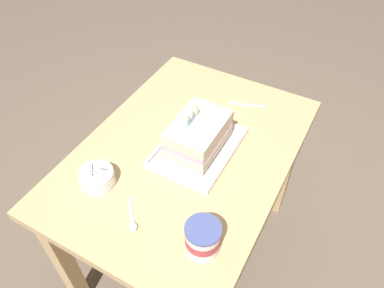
{
  "coord_description": "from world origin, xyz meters",
  "views": [
    {
      "loc": [
        -0.79,
        -0.46,
        1.7
      ],
      "look_at": [
        0.01,
        -0.02,
        0.75
      ],
      "focal_mm": 34.18,
      "sensor_mm": 36.0,
      "label": 1
    }
  ],
  "objects_px": {
    "birthday_cake": "(198,134)",
    "serving_spoon_near_tray": "(133,223)",
    "serving_spoon_by_bowls": "(256,106)",
    "foil_tray": "(198,148)",
    "bowl_stack": "(97,178)",
    "ice_cream_tub": "(203,238)"
  },
  "relations": [
    {
      "from": "bowl_stack",
      "to": "serving_spoon_near_tray",
      "type": "xyz_separation_m",
      "value": [
        -0.08,
        -0.2,
        -0.02
      ]
    },
    {
      "from": "bowl_stack",
      "to": "serving_spoon_by_bowls",
      "type": "height_order",
      "value": "bowl_stack"
    },
    {
      "from": "bowl_stack",
      "to": "ice_cream_tub",
      "type": "bearing_deg",
      "value": -95.76
    },
    {
      "from": "birthday_cake",
      "to": "ice_cream_tub",
      "type": "bearing_deg",
      "value": -149.86
    },
    {
      "from": "ice_cream_tub",
      "to": "birthday_cake",
      "type": "bearing_deg",
      "value": 30.14
    },
    {
      "from": "birthday_cake",
      "to": "serving_spoon_near_tray",
      "type": "distance_m",
      "value": 0.38
    },
    {
      "from": "foil_tray",
      "to": "ice_cream_tub",
      "type": "distance_m",
      "value": 0.39
    },
    {
      "from": "birthday_cake",
      "to": "bowl_stack",
      "type": "xyz_separation_m",
      "value": [
        -0.3,
        0.22,
        -0.05
      ]
    },
    {
      "from": "serving_spoon_by_bowls",
      "to": "foil_tray",
      "type": "bearing_deg",
      "value": 164.14
    },
    {
      "from": "ice_cream_tub",
      "to": "serving_spoon_by_bowls",
      "type": "relative_size",
      "value": 0.69
    },
    {
      "from": "birthday_cake",
      "to": "ice_cream_tub",
      "type": "height_order",
      "value": "birthday_cake"
    },
    {
      "from": "bowl_stack",
      "to": "serving_spoon_near_tray",
      "type": "relative_size",
      "value": 1.08
    },
    {
      "from": "foil_tray",
      "to": "birthday_cake",
      "type": "xyz_separation_m",
      "value": [
        0.0,
        0.0,
        0.07
      ]
    },
    {
      "from": "birthday_cake",
      "to": "serving_spoon_near_tray",
      "type": "height_order",
      "value": "birthday_cake"
    },
    {
      "from": "foil_tray",
      "to": "serving_spoon_near_tray",
      "type": "bearing_deg",
      "value": 176.01
    },
    {
      "from": "ice_cream_tub",
      "to": "serving_spoon_by_bowls",
      "type": "bearing_deg",
      "value": 8.71
    },
    {
      "from": "serving_spoon_near_tray",
      "to": "serving_spoon_by_bowls",
      "type": "bearing_deg",
      "value": -9.67
    },
    {
      "from": "birthday_cake",
      "to": "serving_spoon_near_tray",
      "type": "xyz_separation_m",
      "value": [
        -0.37,
        0.03,
        -0.07
      ]
    },
    {
      "from": "bowl_stack",
      "to": "serving_spoon_by_bowls",
      "type": "xyz_separation_m",
      "value": [
        0.63,
        -0.32,
        -0.02
      ]
    },
    {
      "from": "birthday_cake",
      "to": "serving_spoon_near_tray",
      "type": "bearing_deg",
      "value": 176.02
    },
    {
      "from": "serving_spoon_near_tray",
      "to": "ice_cream_tub",
      "type": "bearing_deg",
      "value": -81.08
    },
    {
      "from": "birthday_cake",
      "to": "serving_spoon_by_bowls",
      "type": "xyz_separation_m",
      "value": [
        0.33,
        -0.09,
        -0.08
      ]
    }
  ]
}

